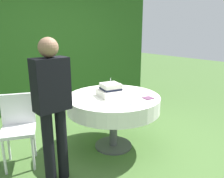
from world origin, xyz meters
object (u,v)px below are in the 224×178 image
Objects in this scene: napkin_stack at (148,98)px; cake_table at (113,103)px; wedding_cake at (111,90)px; serving_plate_near at (136,92)px; serving_plate_far at (135,103)px; standing_person at (52,103)px; garden_chair at (18,123)px.

cake_table is at bearing 127.48° from napkin_stack.
napkin_stack is at bearing -51.34° from wedding_cake.
cake_table is 0.49m from napkin_stack.
serving_plate_near is 0.80× the size of serving_plate_far.
serving_plate_near is (0.39, -0.06, 0.12)m from cake_table.
standing_person reaches higher than serving_plate_near.
serving_plate_far reaches higher than cake_table.
serving_plate_near is at bearing 44.17° from serving_plate_far.
standing_person reaches higher than wedding_cake.
serving_plate_near is at bearing 6.03° from standing_person.
cake_table is 0.20m from wedding_cake.
cake_table is 1.03m from standing_person.
garden_chair is (-1.18, 0.86, -0.24)m from serving_plate_far.
wedding_cake is 0.43m from serving_plate_near.
garden_chair reaches higher than cake_table.
serving_plate_far is 0.29m from napkin_stack.
serving_plate_far is at bearing -89.77° from cake_table.
cake_table is 0.81× the size of standing_person.
wedding_cake reaches higher than cake_table.
garden_chair is (-1.18, 0.43, -0.12)m from cake_table.
serving_plate_far is at bearing -135.83° from serving_plate_near.
wedding_cake is 3.08× the size of napkin_stack.
wedding_cake is 0.24× the size of standing_person.
serving_plate_near is 0.54m from serving_plate_far.
garden_chair reaches higher than serving_plate_far.
wedding_cake is 0.52m from napkin_stack.
standing_person is (-0.95, -0.22, 0.07)m from wedding_cake.
cake_table is 10.97× the size of serving_plate_near.
garden_chair is at bearing 159.93° from cake_table.
napkin_stack is (0.29, 0.05, -0.00)m from serving_plate_far.
napkin_stack is at bearing 9.65° from serving_plate_far.
serving_plate_far is 1.48m from garden_chair.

